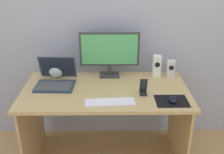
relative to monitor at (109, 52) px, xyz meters
name	(u,v)px	position (x,y,z in m)	size (l,w,h in m)	color
wall_back	(105,16)	(-0.04, 0.18, 0.29)	(6.00, 0.04, 2.50)	#A0A6BD
desk	(105,105)	(-0.04, -0.28, -0.39)	(1.39, 0.72, 0.73)	tan
monitor	(109,52)	(0.00, 0.00, 0.00)	(0.54, 0.14, 0.41)	#343537
speaker_right	(171,68)	(0.56, -0.01, -0.16)	(0.07, 0.07, 0.15)	silver
speaker_near_monitor	(157,66)	(0.43, -0.01, -0.13)	(0.07, 0.07, 0.20)	white
laptop	(56,80)	(-0.47, -0.18, -0.19)	(0.34, 0.32, 0.23)	#26364E
fishbowl	(56,69)	(-0.49, -0.02, -0.16)	(0.15, 0.15, 0.15)	silver
keyboard_external	(110,102)	(0.00, -0.51, -0.23)	(0.38, 0.12, 0.01)	white
mousepad	(172,101)	(0.48, -0.49, -0.23)	(0.25, 0.20, 0.00)	black
mouse	(173,99)	(0.48, -0.50, -0.21)	(0.06, 0.10, 0.04)	black
phone_in_dock	(143,89)	(0.27, -0.37, -0.18)	(0.06, 0.06, 0.14)	black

